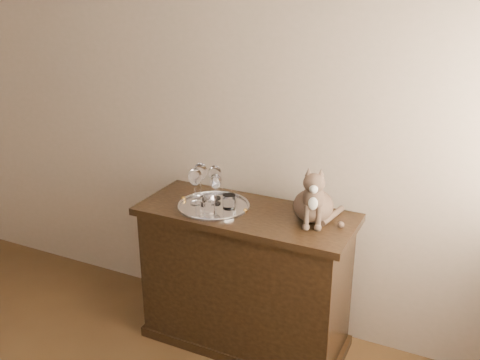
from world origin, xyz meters
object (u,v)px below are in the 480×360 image
Objects in this scene: wine_glass_a at (201,181)px; wine_glass_b at (215,182)px; wine_glass_c at (195,186)px; tumbler_b at (207,205)px; tumbler_c at (229,202)px; wine_glass_d at (216,189)px; cat at (314,191)px; tray at (214,207)px; sideboard at (246,279)px.

wine_glass_a reaches higher than wine_glass_b.
wine_glass_c is 2.22× the size of tumbler_b.
tumbler_c is (0.20, 0.02, -0.06)m from wine_glass_c.
cat reaches higher than wine_glass_d.
cat is at bearing -1.73° from wine_glass_b.
wine_glass_a is 1.20× the size of wine_glass_d.
cat reaches higher than wine_glass_a.
wine_glass_b is 0.22m from tumbler_b.
wine_glass_a is (-0.12, 0.07, 0.11)m from tray.
sideboard is 6.02× the size of wine_glass_b.
cat is at bearing 5.38° from wine_glass_d.
wine_glass_b reaches higher than tumbler_c.
tray is 2.25× the size of wine_glass_d.
sideboard is 5.76× the size of wine_glass_c.
wine_glass_b is (-0.23, 0.07, 0.53)m from sideboard.
cat is at bearing 8.29° from wine_glass_c.
wine_glass_d is 0.11m from tumbler_c.
wine_glass_a is 0.65× the size of cat.
cat is (0.66, 0.10, 0.05)m from wine_glass_c.
wine_glass_b is 0.60m from cat.
wine_glass_b reaches higher than wine_glass_d.
tray is 0.15m from wine_glass_b.
sideboard is at bearing -17.65° from wine_glass_b.
tumbler_b is (-0.17, -0.13, 0.48)m from sideboard.
tumbler_b is 0.57m from cat.
tray is 0.18m from wine_glass_a.
sideboard is at bearing 172.32° from cat.
wine_glass_d reaches higher than tumbler_b.
wine_glass_b is 0.18m from tumbler_c.
wine_glass_a is at bearing 128.95° from tumbler_b.
tumbler_b is at bearing -36.14° from wine_glass_c.
tray is at bearing -175.25° from tumbler_c.
tumbler_c is (-0.09, -0.02, 0.47)m from sideboard.
wine_glass_b is 0.61× the size of cat.
wine_glass_c is at bearing -174.86° from tumbler_c.
tumbler_c is 0.25× the size of cat.
cat is at bearing 1.44° from wine_glass_a.
wine_glass_c reaches higher than sideboard.
wine_glass_a is 2.27× the size of tumbler_b.
wine_glass_d is at bearing 179.02° from sideboard.
tray is 2.01× the size of wine_glass_b.
wine_glass_d is at bearing -16.87° from wine_glass_a.
wine_glass_d is 0.14m from tumbler_b.
wine_glass_b is at bearing 61.19° from wine_glass_c.
wine_glass_a is at bearing 164.04° from tumbler_c.
cat is (0.55, 0.09, 0.16)m from tray.
tumbler_b reaches higher than tumbler_c.
tray is 4.27× the size of tumbler_b.
tumbler_b is (0.13, -0.09, -0.06)m from wine_glass_c.
wine_glass_b is (-0.05, 0.10, 0.10)m from tray.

